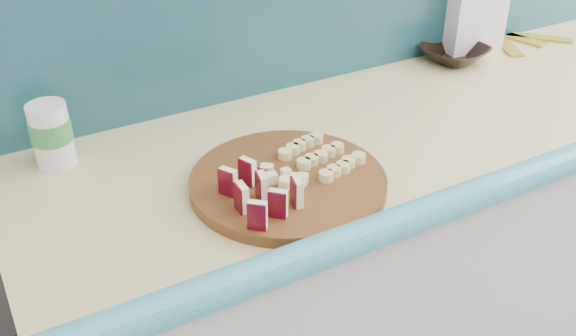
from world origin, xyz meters
The scene contains 9 objects.
kitchen_counter centered at (0.10, 1.50, 0.46)m, with size 2.20×0.63×0.91m.
cutting_board centered at (-0.50, 1.39, 0.92)m, with size 0.37×0.37×0.02m, color #4D2E10.
apple_wedges centered at (-0.58, 1.34, 0.96)m, with size 0.11×0.16×0.05m.
apple_chunks centered at (-0.52, 1.38, 0.94)m, with size 0.05×0.06×0.02m.
banana_slices centered at (-0.41, 1.41, 0.94)m, with size 0.14×0.16×0.02m.
brown_bowl centered at (0.19, 1.71, 0.93)m, with size 0.17×0.17×0.04m, color black.
flour_bag centered at (0.28, 1.76, 1.04)m, with size 0.16×0.11×0.27m, color silver.
canister centered at (-0.85, 1.69, 0.98)m, with size 0.08×0.08×0.13m.
banana_peel centered at (0.46, 1.73, 0.91)m, with size 0.26×0.21×0.01m.
Camera 1 is at (-0.98, 0.52, 1.57)m, focal length 40.00 mm.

